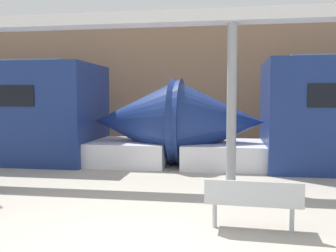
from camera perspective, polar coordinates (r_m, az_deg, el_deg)
The scene contains 4 objects.
station_wall at distance 15.04m, azimuth 4.52°, elevation 6.04°, with size 56.00×0.20×5.00m, color #937051.
bench_near at distance 5.90m, azimuth 12.81°, elevation -10.89°, with size 1.47×0.51×0.80m.
support_column_near at distance 8.84m, azimuth 9.67°, elevation 3.24°, with size 0.23×0.23×3.76m, color gray.
canopy_beam at distance 9.03m, azimuth 9.84°, elevation 16.15°, with size 28.00×0.60×0.28m, color silver.
Camera 1 is at (1.18, -4.63, 2.02)m, focal length 40.00 mm.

